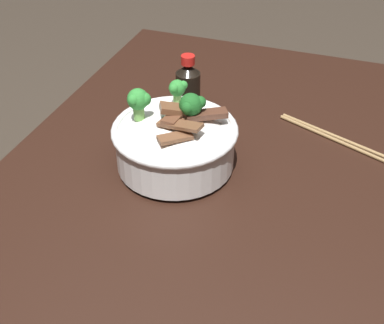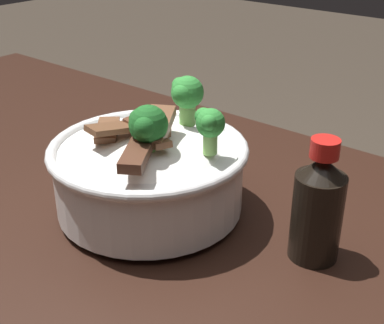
% 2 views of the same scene
% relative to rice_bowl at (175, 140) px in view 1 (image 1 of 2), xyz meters
% --- Properties ---
extents(dining_table, '(1.27, 0.78, 0.75)m').
position_rel_rice_bowl_xyz_m(dining_table, '(0.08, 0.08, -0.17)').
color(dining_table, black).
rests_on(dining_table, ground).
extents(rice_bowl, '(0.22, 0.22, 0.15)m').
position_rel_rice_bowl_xyz_m(rice_bowl, '(0.00, 0.00, 0.00)').
color(rice_bowl, white).
rests_on(rice_bowl, dining_table).
extents(chopsticks_pair, '(0.10, 0.22, 0.01)m').
position_rel_rice_bowl_xyz_m(chopsticks_pair, '(-0.18, 0.26, -0.05)').
color(chopsticks_pair, '#9E7A4C').
rests_on(chopsticks_pair, dining_table).
extents(soy_sauce_bottle, '(0.05, 0.05, 0.13)m').
position_rel_rice_bowl_xyz_m(soy_sauce_bottle, '(-0.18, -0.04, -0.00)').
color(soy_sauce_bottle, black).
rests_on(soy_sauce_bottle, dining_table).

